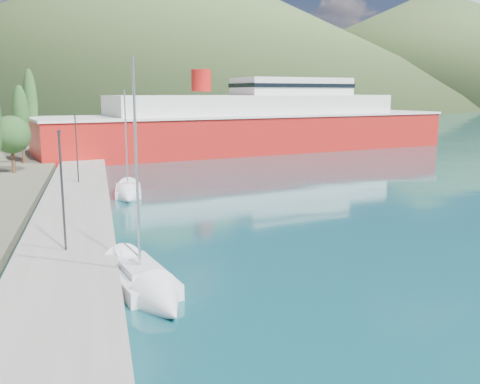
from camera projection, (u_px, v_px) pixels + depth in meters
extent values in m
plane|color=#11474E|center=(128.00, 129.00, 129.64)|extent=(1400.00, 1400.00, 0.00)
cube|color=gray|center=(75.00, 211.00, 38.00)|extent=(5.00, 88.00, 0.80)
cone|color=slate|center=(164.00, 26.00, 665.28)|extent=(760.00, 760.00, 180.00)
cone|color=slate|center=(440.00, 43.00, 679.17)|extent=(640.00, 640.00, 140.00)
cone|color=#43582D|center=(158.00, 25.00, 395.16)|extent=(480.00, 480.00, 115.00)
cone|color=#43582D|center=(433.00, 47.00, 434.24)|extent=(420.00, 420.00, 90.00)
cylinder|color=#47301E|center=(13.00, 161.00, 53.71)|extent=(0.36, 0.36, 2.36)
sphere|color=#25491F|center=(11.00, 135.00, 53.22)|extent=(3.77, 3.77, 3.77)
cylinder|color=#47301E|center=(24.00, 154.00, 61.42)|extent=(0.30, 0.30, 1.95)
ellipsoid|color=#25491F|center=(21.00, 116.00, 60.61)|extent=(1.80, 1.80, 6.90)
cylinder|color=#47301E|center=(33.00, 144.00, 71.35)|extent=(0.30, 0.30, 2.44)
ellipsoid|color=#25491F|center=(31.00, 102.00, 70.33)|extent=(1.80, 1.80, 8.63)
cylinder|color=#2D2D33|center=(62.00, 192.00, 26.67)|extent=(0.12, 0.12, 6.00)
cube|color=#2D2D33|center=(59.00, 131.00, 26.36)|extent=(0.15, 0.50, 0.12)
cylinder|color=#2D2D33|center=(77.00, 148.00, 47.41)|extent=(0.12, 0.12, 6.00)
cube|color=#2D2D33|center=(75.00, 114.00, 47.10)|extent=(0.15, 0.50, 0.12)
cube|color=silver|center=(138.00, 279.00, 24.55)|extent=(3.49, 6.01, 0.90)
cube|color=silver|center=(140.00, 269.00, 24.11)|extent=(1.84, 2.50, 0.35)
cylinder|color=silver|center=(137.00, 168.00, 23.27)|extent=(0.12, 0.12, 9.52)
cone|color=silver|center=(165.00, 306.00, 21.41)|extent=(2.83, 3.07, 2.31)
cube|color=silver|center=(128.00, 192.00, 46.26)|extent=(2.39, 4.93, 0.82)
cube|color=silver|center=(128.00, 186.00, 45.85)|extent=(1.38, 2.00, 0.32)
cylinder|color=silver|center=(126.00, 140.00, 45.12)|extent=(0.12, 0.12, 8.24)
cone|color=silver|center=(128.00, 199.00, 43.30)|extent=(2.24, 2.37, 2.11)
cube|color=#AE1712|center=(255.00, 135.00, 80.38)|extent=(63.87, 25.95, 6.04)
cube|color=silver|center=(255.00, 115.00, 79.82)|extent=(64.38, 26.42, 0.32)
cube|color=silver|center=(255.00, 106.00, 79.58)|extent=(44.46, 19.68, 3.24)
cube|color=silver|center=(292.00, 86.00, 81.96)|extent=(18.82, 11.57, 2.59)
cylinder|color=#AE1712|center=(201.00, 80.00, 75.03)|extent=(2.80, 2.80, 3.02)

